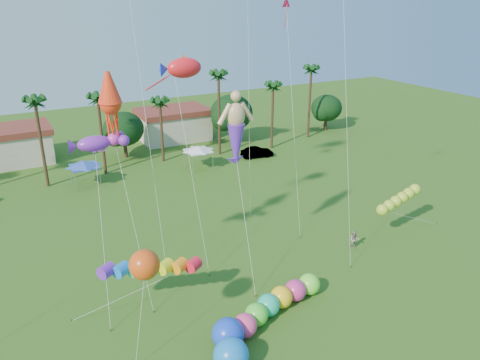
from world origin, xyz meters
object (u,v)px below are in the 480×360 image
car_b (257,152)px  spectator_b (354,240)px  caterpillar_inflatable (265,310)px  blue_ball (231,355)px

car_b → spectator_b: spectator_b is taller
car_b → caterpillar_inflatable: caterpillar_inflatable is taller
caterpillar_inflatable → blue_ball: bearing=-161.4°
spectator_b → blue_ball: blue_ball is taller
caterpillar_inflatable → spectator_b: bearing=4.6°
spectator_b → car_b: bearing=116.6°
spectator_b → caterpillar_inflatable: caterpillar_inflatable is taller
caterpillar_inflatable → blue_ball: 5.13m
car_b → caterpillar_inflatable: 34.83m
car_b → spectator_b: (-5.11, -25.67, 0.14)m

